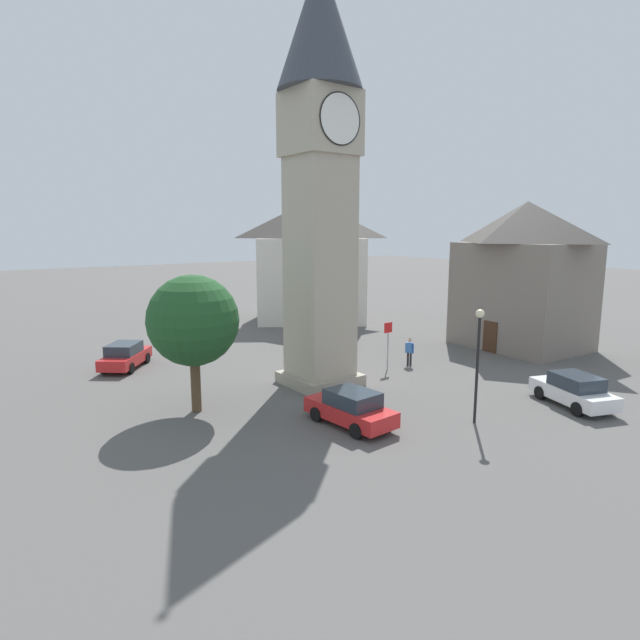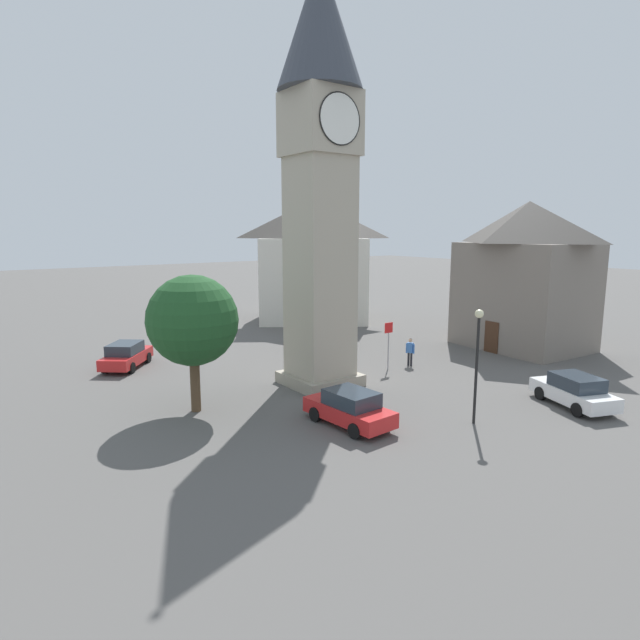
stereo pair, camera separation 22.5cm
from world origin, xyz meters
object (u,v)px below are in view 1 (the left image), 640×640
at_px(car_blue_kerb, 351,408).
at_px(car_silver_kerb, 125,356).
at_px(road_sign, 388,338).
at_px(lamp_post, 478,347).
at_px(car_white_side, 319,335).
at_px(car_red_corner, 574,390).
at_px(clock_tower, 320,143).
at_px(building_terrace_right, 311,260).
at_px(tree, 193,321).
at_px(building_shop_left, 523,274).
at_px(pedestrian, 410,349).

distance_m(car_blue_kerb, car_silver_kerb, 15.79).
bearing_deg(road_sign, lamp_post, -109.60).
xyz_separation_m(car_silver_kerb, car_white_side, (12.88, -1.83, 0.00)).
height_order(car_red_corner, car_white_side, same).
xyz_separation_m(clock_tower, building_terrace_right, (11.33, 16.69, -6.88)).
height_order(clock_tower, lamp_post, clock_tower).
relative_size(clock_tower, lamp_post, 4.30).
bearing_deg(car_silver_kerb, lamp_post, -62.60).
distance_m(clock_tower, car_white_side, 14.90).
bearing_deg(tree, car_blue_kerb, -50.64).
distance_m(building_shop_left, building_terrace_right, 18.51).
distance_m(lamp_post, road_sign, 9.16).
xyz_separation_m(clock_tower, lamp_post, (1.91, -8.51, -9.04)).
bearing_deg(pedestrian, car_blue_kerb, -149.19).
xyz_separation_m(car_red_corner, car_white_side, (-1.91, 17.47, 0.00)).
xyz_separation_m(lamp_post, road_sign, (3.04, 8.53, -1.39)).
bearing_deg(lamp_post, pedestrian, 60.73).
bearing_deg(clock_tower, car_silver_kerb, 128.05).
bearing_deg(pedestrian, lamp_post, -119.27).
relative_size(car_blue_kerb, building_terrace_right, 0.34).
xyz_separation_m(clock_tower, car_white_side, (5.50, 7.61, -11.57)).
distance_m(clock_tower, building_shop_left, 18.13).
xyz_separation_m(car_red_corner, lamp_post, (-5.49, 1.35, 2.53)).
height_order(car_silver_kerb, tree, tree).
bearing_deg(tree, clock_tower, 0.82).
bearing_deg(car_silver_kerb, clock_tower, -51.95).
bearing_deg(clock_tower, car_white_side, 54.17).
xyz_separation_m(car_blue_kerb, car_white_side, (8.02, 13.20, 0.00)).
xyz_separation_m(car_blue_kerb, tree, (-4.50, 5.48, 3.40)).
height_order(car_red_corner, tree, tree).
relative_size(clock_tower, car_blue_kerb, 4.99).
bearing_deg(car_white_side, car_blue_kerb, -121.30).
height_order(car_silver_kerb, building_shop_left, building_shop_left).
distance_m(car_blue_kerb, car_white_side, 15.44).
height_order(car_blue_kerb, car_white_side, same).
xyz_separation_m(car_silver_kerb, road_sign, (12.34, -9.42, 1.14)).
relative_size(car_red_corner, tree, 0.72).
relative_size(lamp_post, road_sign, 1.75).
height_order(clock_tower, building_terrace_right, clock_tower).
bearing_deg(car_white_side, car_silver_kerb, 171.93).
relative_size(car_blue_kerb, pedestrian, 2.50).
distance_m(car_red_corner, car_white_side, 17.57).
bearing_deg(car_silver_kerb, building_shop_left, -23.62).
distance_m(car_silver_kerb, road_sign, 15.56).
bearing_deg(tree, building_shop_left, -2.31).
height_order(pedestrian, building_shop_left, building_shop_left).
bearing_deg(road_sign, car_red_corner, -76.05).
bearing_deg(lamp_post, clock_tower, 102.68).
xyz_separation_m(clock_tower, car_blue_kerb, (-2.53, -5.59, -11.57)).
distance_m(car_red_corner, building_terrace_right, 27.24).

